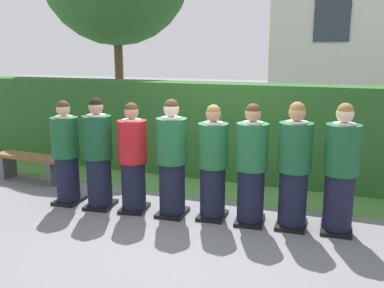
% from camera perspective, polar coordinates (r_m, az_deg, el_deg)
% --- Properties ---
extents(ground_plane, '(60.00, 60.00, 0.00)m').
position_cam_1_polar(ground_plane, '(6.06, -0.00, -9.74)').
color(ground_plane, slate).
extents(student_front_row_0, '(0.41, 0.52, 1.59)m').
position_cam_1_polar(student_front_row_0, '(6.64, -16.79, -1.44)').
color(student_front_row_0, black).
rests_on(student_front_row_0, ground).
extents(student_front_row_1, '(0.44, 0.55, 1.65)m').
position_cam_1_polar(student_front_row_1, '(6.32, -12.68, -1.62)').
color(student_front_row_1, black).
rests_on(student_front_row_1, ground).
extents(student_in_red_blazer, '(0.44, 0.54, 1.60)m').
position_cam_1_polar(student_in_red_blazer, '(6.09, -8.08, -2.21)').
color(student_in_red_blazer, black).
rests_on(student_in_red_blazer, ground).
extents(student_front_row_3, '(0.43, 0.49, 1.67)m').
position_cam_1_polar(student_front_row_3, '(5.87, -2.77, -2.33)').
color(student_front_row_3, black).
rests_on(student_front_row_3, ground).
extents(student_front_row_4, '(0.42, 0.48, 1.60)m').
position_cam_1_polar(student_front_row_4, '(5.77, 2.87, -2.90)').
color(student_front_row_4, black).
rests_on(student_front_row_4, ground).
extents(student_front_row_5, '(0.43, 0.50, 1.64)m').
position_cam_1_polar(student_front_row_5, '(5.64, 8.11, -3.18)').
color(student_front_row_5, black).
rests_on(student_front_row_5, ground).
extents(student_front_row_6, '(0.44, 0.49, 1.68)m').
position_cam_1_polar(student_front_row_6, '(5.61, 13.77, -3.32)').
color(student_front_row_6, black).
rests_on(student_front_row_6, ground).
extents(student_front_row_7, '(0.44, 0.49, 1.68)m').
position_cam_1_polar(student_front_row_7, '(5.63, 19.62, -3.62)').
color(student_front_row_7, black).
rests_on(student_front_row_7, ground).
extents(hedge, '(11.26, 0.70, 1.75)m').
position_cam_1_polar(hedge, '(7.70, 5.39, 1.77)').
color(hedge, '#285623').
rests_on(hedge, ground).
extents(school_building_main, '(6.17, 4.62, 6.76)m').
position_cam_1_polar(school_building_main, '(13.96, 24.71, 16.14)').
color(school_building_main, silver).
rests_on(school_building_main, ground).
extents(wooden_bench, '(1.41, 0.42, 0.48)m').
position_cam_1_polar(wooden_bench, '(8.08, -21.18, -2.31)').
color(wooden_bench, brown).
rests_on(wooden_bench, ground).
extents(lawn_strip, '(11.26, 0.90, 0.01)m').
position_cam_1_polar(lawn_strip, '(7.17, 3.54, -6.18)').
color(lawn_strip, '#477A38').
rests_on(lawn_strip, ground).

